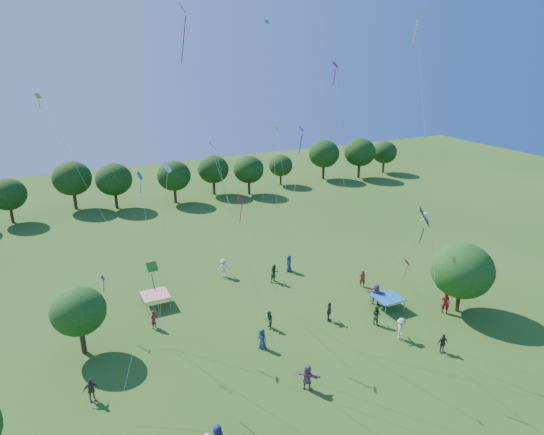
{
  "coord_description": "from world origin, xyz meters",
  "views": [
    {
      "loc": [
        -12.46,
        -11.42,
        20.94
      ],
      "look_at": [
        0.0,
        14.0,
        11.0
      ],
      "focal_mm": 32.0,
      "sensor_mm": 36.0,
      "label": 1
    }
  ],
  "objects": [
    {
      "name": "crowd_person_13",
      "position": [
        -6.21,
        22.54,
        0.77
      ],
      "size": [
        0.67,
        0.65,
        1.53
      ],
      "primitive_type": "imported",
      "rotation": [
        0.0,
        0.0,
        3.84
      ],
      "color": "maroon",
      "rests_on": "ground"
    },
    {
      "name": "crowd_person_10",
      "position": [
        -11.64,
        15.91,
        0.81
      ],
      "size": [
        0.98,
        0.5,
        1.62
      ],
      "primitive_type": "imported",
      "rotation": [
        0.0,
        0.0,
        0.07
      ],
      "color": "#473D38",
      "rests_on": "ground"
    },
    {
      "name": "small_kite_13",
      "position": [
        -8.92,
        23.12,
        3.9
      ],
      "size": [
        3.55,
        3.69,
        3.46
      ],
      "color": "#6D1AA0"
    },
    {
      "name": "pirate_kite",
      "position": [
        10.02,
        11.45,
        10.25
      ],
      "size": [
        4.98,
        3.2,
        9.59
      ],
      "color": "black"
    },
    {
      "name": "crowd_person_6",
      "position": [
        8.2,
        26.95,
        0.86
      ],
      "size": [
        0.8,
        0.96,
        1.72
      ],
      "primitive_type": "imported",
      "rotation": [
        0.0,
        0.0,
        4.23
      ],
      "color": "navy",
      "rests_on": "ground"
    },
    {
      "name": "treeline",
      "position": [
        -1.73,
        55.43,
        4.09
      ],
      "size": [
        88.01,
        8.77,
        6.77
      ],
      "color": "#422B19",
      "rests_on": "ground"
    },
    {
      "name": "small_kite_2",
      "position": [
        9.59,
        11.9,
        16.52
      ],
      "size": [
        2.43,
        3.13,
        21.62
      ],
      "color": "#EDF715"
    },
    {
      "name": "small_kite_7",
      "position": [
        6.34,
        28.35,
        16.08
      ],
      "size": [
        2.9,
        4.36,
        21.98
      ],
      "color": "#0EAFD8"
    },
    {
      "name": "crowd_person_0",
      "position": [
        0.34,
        16.34,
        0.79
      ],
      "size": [
        0.75,
        0.89,
        1.58
      ],
      "primitive_type": "imported",
      "rotation": [
        0.0,
        0.0,
        5.22
      ],
      "color": "navy",
      "rests_on": "ground"
    },
    {
      "name": "small_kite_10",
      "position": [
        -10.2,
        26.47,
        12.99
      ],
      "size": [
        6.25,
        9.23,
        16.48
      ],
      "color": "#FAA316"
    },
    {
      "name": "crowd_person_1",
      "position": [
        16.16,
        14.2,
        0.94
      ],
      "size": [
        0.81,
        0.82,
        1.87
      ],
      "primitive_type": "imported",
      "rotation": [
        0.0,
        0.0,
        2.33
      ],
      "color": "maroon",
      "rests_on": "ground"
    },
    {
      "name": "small_kite_11",
      "position": [
        -7.49,
        15.72,
        7.44
      ],
      "size": [
        3.25,
        2.63,
        7.25
      ],
      "color": "#2E7815"
    },
    {
      "name": "small_kite_0",
      "position": [
        7.85,
        9.79,
        7.1
      ],
      "size": [
        3.77,
        0.63,
        7.16
      ],
      "color": "red"
    },
    {
      "name": "small_kite_3",
      "position": [
        -2.41,
        14.51,
        11.51
      ],
      "size": [
        3.89,
        1.21,
        14.61
      ],
      "color": "#157735"
    },
    {
      "name": "crowd_person_9",
      "position": [
        2.02,
        28.72,
        0.91
      ],
      "size": [
        1.27,
        0.76,
        1.81
      ],
      "primitive_type": "imported",
      "rotation": [
        0.0,
        0.0,
        2.94
      ],
      "color": "beige",
      "rests_on": "ground"
    },
    {
      "name": "small_kite_9",
      "position": [
        2.39,
        18.22,
        11.04
      ],
      "size": [
        2.51,
        3.56,
        13.69
      ],
      "color": "orange"
    },
    {
      "name": "tent_red_stripe",
      "position": [
        -5.23,
        25.98,
        1.04
      ],
      "size": [
        2.2,
        2.2,
        1.1
      ],
      "color": "red",
      "rests_on": "ground"
    },
    {
      "name": "crowd_person_7",
      "position": [
        12.79,
        21.13,
        0.83
      ],
      "size": [
        0.73,
        0.63,
        1.65
      ],
      "primitive_type": "imported",
      "rotation": [
        0.0,
        0.0,
        2.68
      ],
      "color": "maroon",
      "rests_on": "ground"
    },
    {
      "name": "crowd_person_11",
      "position": [
        11.88,
        17.94,
        0.95
      ],
      "size": [
        1.71,
        1.71,
        1.9
      ],
      "primitive_type": "imported",
      "rotation": [
        0.0,
        0.0,
        2.36
      ],
      "color": "#874E78",
      "rests_on": "ground"
    },
    {
      "name": "small_kite_4",
      "position": [
        1.67,
        14.18,
        12.44
      ],
      "size": [
        2.12,
        0.8,
        15.15
      ],
      "color": "#121BBD"
    },
    {
      "name": "near_tree_north",
      "position": [
        -11.52,
        21.51,
        3.42
      ],
      "size": [
        3.85,
        3.85,
        5.16
      ],
      "color": "#422B19",
      "rests_on": "ground"
    },
    {
      "name": "crowd_person_16",
      "position": [
        6.76,
        17.34,
        0.84
      ],
      "size": [
        1.0,
        1.01,
        1.67
      ],
      "primitive_type": "imported",
      "rotation": [
        0.0,
        0.0,
        0.8
      ],
      "color": "#3B372F",
      "rests_on": "ground"
    },
    {
      "name": "small_kite_5",
      "position": [
        8.29,
        19.28,
        15.16
      ],
      "size": [
        0.8,
        3.56,
        18.65
      ],
      "color": "#971994"
    },
    {
      "name": "small_kite_6",
      "position": [
        -5.95,
        16.46,
        12.24
      ],
      "size": [
        0.77,
        4.57,
        13.41
      ],
      "color": "white"
    },
    {
      "name": "crowd_person_8",
      "position": [
        9.91,
        15.31,
        0.82
      ],
      "size": [
        0.65,
        0.9,
        1.65
      ],
      "primitive_type": "imported",
      "rotation": [
        0.0,
        0.0,
        1.85
      ],
      "color": "#255735",
      "rests_on": "ground"
    },
    {
      "name": "crowd_person_2",
      "position": [
        5.89,
        25.47,
        0.89
      ],
      "size": [
        0.95,
        0.63,
        1.79
      ],
      "primitive_type": "imported",
      "rotation": [
        0.0,
        0.0,
        6.47
      ],
      "color": "#245424",
      "rests_on": "ground"
    },
    {
      "name": "red_high_kite",
      "position": [
        -2.47,
        19.89,
        19.05
      ],
      "size": [
        2.31,
        8.48,
        22.37
      ],
      "color": "red"
    },
    {
      "name": "small_kite_1",
      "position": [
        8.22,
        28.8,
        11.2
      ],
      "size": [
        0.37,
        5.02,
        12.68
      ],
      "color": "#EBB30C"
    },
    {
      "name": "tent_blue",
      "position": [
        12.28,
        16.86,
        1.04
      ],
      "size": [
        2.2,
        2.2,
        1.1
      ],
      "color": "blue",
      "rests_on": "ground"
    },
    {
      "name": "small_kite_12",
      "position": [
        -6.03,
        23.14,
        10.39
      ],
      "size": [
        0.54,
        3.92,
        11.09
      ],
      "color": "blue"
    },
    {
      "name": "near_tree_east",
      "position": [
        17.32,
        13.94,
        3.74
      ],
      "size": [
        5.05,
        5.05,
        6.02
      ],
      "color": "#422B19",
      "rests_on": "ground"
    },
    {
      "name": "crowd_person_15",
      "position": [
        10.26,
        12.77,
        0.88
      ],
      "size": [
        1.09,
        1.24,
        1.77
      ],
      "primitive_type": "imported",
      "rotation": [
        0.0,
        0.0,
        0.95
      ],
      "color": "#BBB396",
      "rests_on": "ground"
    },
    {
      "name": "crowd_person_4",
      "position": [
        11.84,
        10.1,
        0.75
      ],
      "size": [
        0.94,
        0.56,
        1.5
      ],
      "primitive_type": "imported",
      "rotation": [
        0.0,
        0.0,
        6.09
      ],
      "color": "#3A342E",
      "rests_on": "ground"
    },
    {
      "name": "crowd_person_5",
      "position": [
        1.05,
        10.95,
        0.89
      ],
      "size": [
        1.58,
        1.62,
        1.78
      ],
      "primitive_type": "imported",
      "rotation": [
        0.0,
        0.0,
        2.33
      ],
      "color": "#8E537B",
      "rests_on": "ground"
    },
    {
      "name": "small_kite_8",
      "position": [
        0.4,
        18.99,
        9.32
      ],
      "size": [
        4.36,
        2.2,
        9.75
      ],
      "color": "#F50E2E"
    },
    {
      "name": "crowd_person_14",
      "position": [
        1.91,
        18.46,
        0.76
      ],
      "size": [
        0.56,
        0.82,
        1.52
      ],
      "primitive_type": "imported",
      "rotation": [
        0.0,
        0.0,
        4.48
      ],
      "color": "#25572E",
      "rests_on": "ground"
    }
  ]
}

